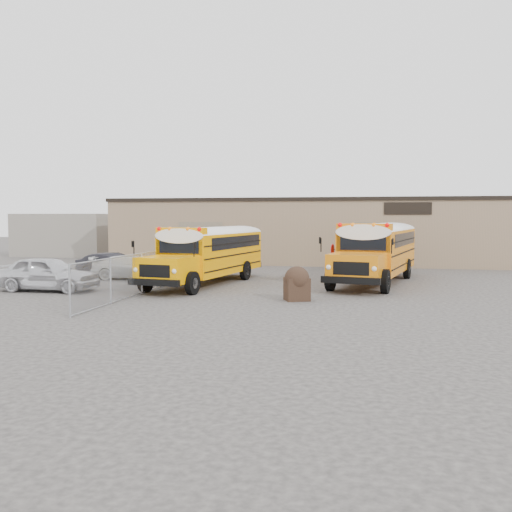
% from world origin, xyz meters
% --- Properties ---
extents(ground, '(120.00, 120.00, 0.00)m').
position_xyz_m(ground, '(0.00, 0.00, 0.00)').
color(ground, '#322F2E').
rests_on(ground, ground).
extents(warehouse, '(30.20, 10.20, 4.67)m').
position_xyz_m(warehouse, '(-0.00, 19.99, 2.37)').
color(warehouse, '#8D7157').
rests_on(warehouse, ground).
extents(chainlink_fence, '(0.07, 18.07, 1.81)m').
position_xyz_m(chainlink_fence, '(-6.00, 3.00, 0.90)').
color(chainlink_fence, '#95979D').
rests_on(chainlink_fence, ground).
extents(distant_building_left, '(8.00, 6.00, 3.60)m').
position_xyz_m(distant_building_left, '(-22.00, 22.00, 1.80)').
color(distant_building_left, gray).
rests_on(distant_building_left, ground).
extents(school_bus_left, '(3.91, 10.21, 2.91)m').
position_xyz_m(school_bus_left, '(-3.34, 10.39, 1.69)').
color(school_bus_left, '#F39B00').
rests_on(school_bus_left, ground).
extents(school_bus_right, '(4.54, 10.88, 3.10)m').
position_xyz_m(school_bus_right, '(5.28, 13.10, 1.79)').
color(school_bus_right, orange).
rests_on(school_bus_right, ground).
extents(tarp_bundle, '(1.18, 1.14, 1.39)m').
position_xyz_m(tarp_bundle, '(0.91, -0.57, 0.71)').
color(tarp_bundle, black).
rests_on(tarp_bundle, ground).
extents(car_silver, '(4.69, 1.92, 1.59)m').
position_xyz_m(car_silver, '(-10.57, 0.02, 0.80)').
color(car_silver, silver).
rests_on(car_silver, ground).
extents(car_white, '(4.53, 2.33, 1.26)m').
position_xyz_m(car_white, '(-8.91, 5.50, 0.63)').
color(car_white, silver).
rests_on(car_white, ground).
extents(car_dark, '(4.30, 2.22, 1.35)m').
position_xyz_m(car_dark, '(-10.30, 6.00, 0.67)').
color(car_dark, black).
rests_on(car_dark, ground).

